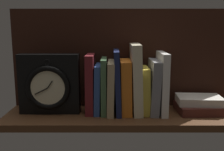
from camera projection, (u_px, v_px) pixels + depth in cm
name	position (u px, v px, depth cm)	size (l,w,h in cm)	color
ground_plane	(122.00, 117.00, 99.69)	(87.49, 23.76, 2.50)	#4C2D19
back_panel	(121.00, 58.00, 106.96)	(87.49, 1.20, 38.97)	black
book_maroon_dawkins	(90.00, 84.00, 99.89)	(2.92, 12.15, 22.01)	maroon
book_blue_modern	(97.00, 89.00, 100.25)	(2.12, 12.65, 18.20)	#2D4C8E
book_green_romantic	(103.00, 86.00, 100.03)	(1.99, 13.69, 20.56)	#476B44
book_tan_shortstories	(110.00, 87.00, 100.15)	(2.50, 16.31, 19.40)	tan
book_navy_bierce	(117.00, 82.00, 99.77)	(1.91, 15.91, 23.55)	#192147
book_orange_pandolfini	(125.00, 86.00, 100.12)	(3.79, 14.37, 19.83)	orange
book_cream_twain	(136.00, 79.00, 99.57)	(3.36, 15.52, 25.87)	beige
book_yellow_seinlanguage	(144.00, 90.00, 100.37)	(2.73, 12.60, 17.26)	gold
book_gray_chess	(153.00, 86.00, 100.13)	(3.17, 15.08, 19.90)	gray
book_white_catcher	(161.00, 83.00, 99.88)	(2.49, 16.13, 22.77)	silver
framed_clock	(49.00, 85.00, 98.45)	(22.32, 6.38, 22.32)	black
book_stack_side	(198.00, 104.00, 101.22)	(17.11, 13.62, 6.10)	#471E19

